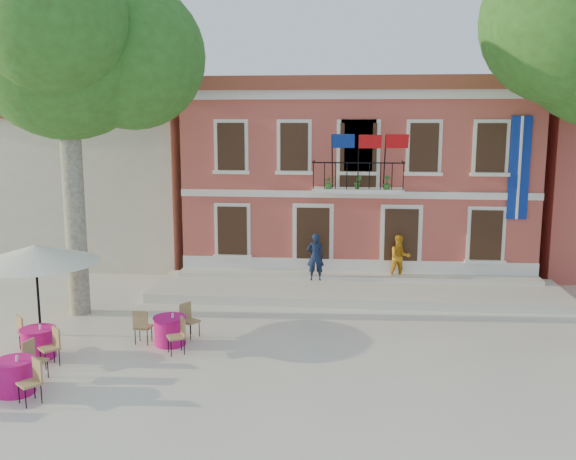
{
  "coord_description": "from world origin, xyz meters",
  "views": [
    {
      "loc": [
        1.81,
        -17.14,
        6.05
      ],
      "look_at": [
        -0.27,
        3.5,
        2.39
      ],
      "focal_mm": 40.0,
      "sensor_mm": 36.0,
      "label": 1
    }
  ],
  "objects_px": {
    "cafe_table_1": "(15,375)",
    "cafe_table_3": "(170,329)",
    "pedestrian_navy": "(315,257)",
    "plane_tree_west": "(65,47)",
    "cafe_table_0": "(38,342)",
    "patio_umbrella": "(35,254)",
    "pedestrian_orange": "(400,257)"
  },
  "relations": [
    {
      "from": "plane_tree_west",
      "to": "cafe_table_0",
      "type": "bearing_deg",
      "value": -81.88
    },
    {
      "from": "plane_tree_west",
      "to": "pedestrian_navy",
      "type": "bearing_deg",
      "value": 27.34
    },
    {
      "from": "cafe_table_3",
      "to": "plane_tree_west",
      "type": "bearing_deg",
      "value": 145.53
    },
    {
      "from": "cafe_table_0",
      "to": "patio_umbrella",
      "type": "bearing_deg",
      "value": 115.52
    },
    {
      "from": "patio_umbrella",
      "to": "cafe_table_1",
      "type": "distance_m",
      "value": 4.39
    },
    {
      "from": "pedestrian_navy",
      "to": "cafe_table_0",
      "type": "distance_m",
      "value": 9.99
    },
    {
      "from": "pedestrian_navy",
      "to": "cafe_table_3",
      "type": "height_order",
      "value": "pedestrian_navy"
    },
    {
      "from": "pedestrian_orange",
      "to": "cafe_table_0",
      "type": "bearing_deg",
      "value": -153.8
    },
    {
      "from": "patio_umbrella",
      "to": "cafe_table_0",
      "type": "distance_m",
      "value": 2.64
    },
    {
      "from": "cafe_table_1",
      "to": "pedestrian_navy",
      "type": "bearing_deg",
      "value": 57.4
    },
    {
      "from": "cafe_table_1",
      "to": "cafe_table_3",
      "type": "relative_size",
      "value": 0.99
    },
    {
      "from": "cafe_table_0",
      "to": "pedestrian_navy",
      "type": "bearing_deg",
      "value": 48.35
    },
    {
      "from": "patio_umbrella",
      "to": "cafe_table_3",
      "type": "height_order",
      "value": "patio_umbrella"
    },
    {
      "from": "pedestrian_navy",
      "to": "pedestrian_orange",
      "type": "relative_size",
      "value": 1.05
    },
    {
      "from": "pedestrian_navy",
      "to": "cafe_table_1",
      "type": "height_order",
      "value": "pedestrian_navy"
    },
    {
      "from": "pedestrian_navy",
      "to": "cafe_table_0",
      "type": "height_order",
      "value": "pedestrian_navy"
    },
    {
      "from": "plane_tree_west",
      "to": "pedestrian_navy",
      "type": "xyz_separation_m",
      "value": [
        7.16,
        3.7,
        -6.93
      ]
    },
    {
      "from": "plane_tree_west",
      "to": "cafe_table_1",
      "type": "bearing_deg",
      "value": -79.78
    },
    {
      "from": "pedestrian_orange",
      "to": "cafe_table_1",
      "type": "distance_m",
      "value": 13.48
    },
    {
      "from": "patio_umbrella",
      "to": "cafe_table_0",
      "type": "bearing_deg",
      "value": -64.48
    },
    {
      "from": "patio_umbrella",
      "to": "plane_tree_west",
      "type": "bearing_deg",
      "value": 83.23
    },
    {
      "from": "plane_tree_west",
      "to": "patio_umbrella",
      "type": "height_order",
      "value": "plane_tree_west"
    },
    {
      "from": "plane_tree_west",
      "to": "cafe_table_3",
      "type": "relative_size",
      "value": 5.84
    },
    {
      "from": "cafe_table_1",
      "to": "cafe_table_3",
      "type": "height_order",
      "value": "same"
    },
    {
      "from": "cafe_table_3",
      "to": "patio_umbrella",
      "type": "bearing_deg",
      "value": 174.52
    },
    {
      "from": "pedestrian_navy",
      "to": "cafe_table_1",
      "type": "xyz_separation_m",
      "value": [
        -6.1,
        -9.55,
        -0.72
      ]
    },
    {
      "from": "cafe_table_3",
      "to": "pedestrian_navy",
      "type": "bearing_deg",
      "value": 60.05
    },
    {
      "from": "patio_umbrella",
      "to": "cafe_table_3",
      "type": "distance_m",
      "value": 4.31
    },
    {
      "from": "plane_tree_west",
      "to": "cafe_table_0",
      "type": "height_order",
      "value": "plane_tree_west"
    },
    {
      "from": "pedestrian_orange",
      "to": "cafe_table_3",
      "type": "xyz_separation_m",
      "value": [
        -6.56,
        -6.55,
        -0.68
      ]
    },
    {
      "from": "plane_tree_west",
      "to": "cafe_table_1",
      "type": "xyz_separation_m",
      "value": [
        1.05,
        -5.85,
        -7.65
      ]
    },
    {
      "from": "pedestrian_navy",
      "to": "pedestrian_orange",
      "type": "bearing_deg",
      "value": -177.28
    }
  ]
}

